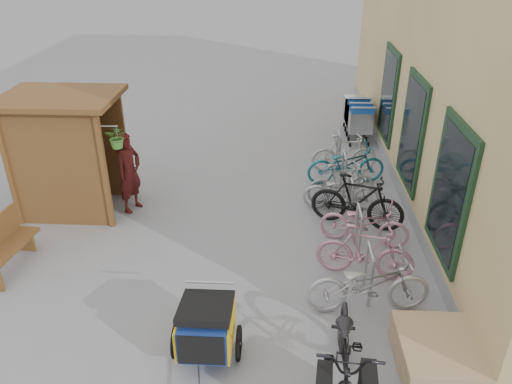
{
  "coord_description": "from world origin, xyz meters",
  "views": [
    {
      "loc": [
        0.89,
        -6.25,
        5.09
      ],
      "look_at": [
        0.5,
        1.5,
        1.0
      ],
      "focal_mm": 35.0,
      "sensor_mm": 36.0,
      "label": 1
    }
  ],
  "objects_px": {
    "bike_7": "(344,153)",
    "bike_1": "(365,252)",
    "shopping_carts": "(358,114)",
    "pallet_stack": "(437,354)",
    "cargo_bike": "(346,358)",
    "bike_2": "(364,223)",
    "kiosk": "(62,138)",
    "bike_3": "(357,201)",
    "bench": "(1,246)",
    "bike_0": "(368,284)",
    "bike_6": "(346,164)",
    "bike_5": "(341,183)",
    "child_trailer": "(206,326)",
    "bike_4": "(341,191)",
    "person_kiosk": "(129,172)"
  },
  "relations": [
    {
      "from": "child_trailer",
      "to": "bike_1",
      "type": "height_order",
      "value": "bike_1"
    },
    {
      "from": "bike_3",
      "to": "bench",
      "type": "bearing_deg",
      "value": 123.45
    },
    {
      "from": "bike_0",
      "to": "bike_3",
      "type": "relative_size",
      "value": 1.04
    },
    {
      "from": "pallet_stack",
      "to": "bike_1",
      "type": "height_order",
      "value": "bike_1"
    },
    {
      "from": "bench",
      "to": "child_trailer",
      "type": "bearing_deg",
      "value": -19.2
    },
    {
      "from": "child_trailer",
      "to": "bike_5",
      "type": "height_order",
      "value": "child_trailer"
    },
    {
      "from": "bike_6",
      "to": "bike_5",
      "type": "bearing_deg",
      "value": 158.11
    },
    {
      "from": "bench",
      "to": "bike_2",
      "type": "bearing_deg",
      "value": 16.57
    },
    {
      "from": "bike_3",
      "to": "bike_6",
      "type": "bearing_deg",
      "value": 17.81
    },
    {
      "from": "bike_5",
      "to": "child_trailer",
      "type": "bearing_deg",
      "value": 140.51
    },
    {
      "from": "kiosk",
      "to": "bike_6",
      "type": "height_order",
      "value": "kiosk"
    },
    {
      "from": "child_trailer",
      "to": "bike_3",
      "type": "xyz_separation_m",
      "value": [
        2.41,
        3.46,
        0.03
      ]
    },
    {
      "from": "shopping_carts",
      "to": "cargo_bike",
      "type": "bearing_deg",
      "value": -98.19
    },
    {
      "from": "child_trailer",
      "to": "bike_6",
      "type": "relative_size",
      "value": 0.87
    },
    {
      "from": "pallet_stack",
      "to": "cargo_bike",
      "type": "bearing_deg",
      "value": -160.36
    },
    {
      "from": "child_trailer",
      "to": "cargo_bike",
      "type": "bearing_deg",
      "value": -15.48
    },
    {
      "from": "bike_4",
      "to": "bike_5",
      "type": "xyz_separation_m",
      "value": [
        0.03,
        0.31,
        0.03
      ]
    },
    {
      "from": "pallet_stack",
      "to": "bike_3",
      "type": "height_order",
      "value": "bike_3"
    },
    {
      "from": "bench",
      "to": "bike_7",
      "type": "distance_m",
      "value": 7.37
    },
    {
      "from": "shopping_carts",
      "to": "child_trailer",
      "type": "bearing_deg",
      "value": -110.17
    },
    {
      "from": "bike_7",
      "to": "bench",
      "type": "bearing_deg",
      "value": 118.87
    },
    {
      "from": "bike_2",
      "to": "kiosk",
      "type": "bearing_deg",
      "value": 94.56
    },
    {
      "from": "bike_3",
      "to": "bike_7",
      "type": "xyz_separation_m",
      "value": [
        0.02,
        2.45,
        -0.07
      ]
    },
    {
      "from": "bench",
      "to": "shopping_carts",
      "type": "distance_m",
      "value": 9.28
    },
    {
      "from": "person_kiosk",
      "to": "bike_3",
      "type": "height_order",
      "value": "person_kiosk"
    },
    {
      "from": "bench",
      "to": "person_kiosk",
      "type": "bearing_deg",
      "value": 59.38
    },
    {
      "from": "bike_4",
      "to": "shopping_carts",
      "type": "bearing_deg",
      "value": -10.88
    },
    {
      "from": "bike_5",
      "to": "pallet_stack",
      "type": "bearing_deg",
      "value": 177.35
    },
    {
      "from": "bike_4",
      "to": "bike_6",
      "type": "bearing_deg",
      "value": -9.9
    },
    {
      "from": "bike_0",
      "to": "bike_1",
      "type": "xyz_separation_m",
      "value": [
        0.07,
        0.85,
        -0.01
      ]
    },
    {
      "from": "shopping_carts",
      "to": "bike_5",
      "type": "height_order",
      "value": "shopping_carts"
    },
    {
      "from": "bike_0",
      "to": "cargo_bike",
      "type": "bearing_deg",
      "value": 155.82
    },
    {
      "from": "shopping_carts",
      "to": "bike_7",
      "type": "xyz_separation_m",
      "value": [
        -0.58,
        -2.29,
        -0.2
      ]
    },
    {
      "from": "person_kiosk",
      "to": "bike_7",
      "type": "xyz_separation_m",
      "value": [
        4.48,
        2.02,
        -0.37
      ]
    },
    {
      "from": "bench",
      "to": "bike_0",
      "type": "bearing_deg",
      "value": -0.83
    },
    {
      "from": "bike_4",
      "to": "bike_0",
      "type": "bearing_deg",
      "value": -177.94
    },
    {
      "from": "cargo_bike",
      "to": "bike_5",
      "type": "height_order",
      "value": "cargo_bike"
    },
    {
      "from": "pallet_stack",
      "to": "bike_7",
      "type": "distance_m",
      "value": 5.99
    },
    {
      "from": "pallet_stack",
      "to": "bike_3",
      "type": "bearing_deg",
      "value": 99.78
    },
    {
      "from": "bike_4",
      "to": "child_trailer",
      "type": "bearing_deg",
      "value": 152.63
    },
    {
      "from": "shopping_carts",
      "to": "bike_6",
      "type": "height_order",
      "value": "shopping_carts"
    },
    {
      "from": "bike_6",
      "to": "person_kiosk",
      "type": "bearing_deg",
      "value": 98.34
    },
    {
      "from": "bench",
      "to": "bike_2",
      "type": "height_order",
      "value": "bench"
    },
    {
      "from": "bike_7",
      "to": "bike_1",
      "type": "bearing_deg",
      "value": 173.17
    },
    {
      "from": "pallet_stack",
      "to": "shopping_carts",
      "type": "bearing_deg",
      "value": 90.0
    },
    {
      "from": "pallet_stack",
      "to": "bike_2",
      "type": "distance_m",
      "value": 2.97
    },
    {
      "from": "child_trailer",
      "to": "bike_6",
      "type": "height_order",
      "value": "bike_6"
    },
    {
      "from": "shopping_carts",
      "to": "bike_3",
      "type": "xyz_separation_m",
      "value": [
        -0.6,
        -4.74,
        -0.12
      ]
    },
    {
      "from": "cargo_bike",
      "to": "bike_3",
      "type": "xyz_separation_m",
      "value": [
        0.65,
        3.95,
        -0.0
      ]
    },
    {
      "from": "bench",
      "to": "bike_1",
      "type": "height_order",
      "value": "bike_1"
    }
  ]
}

